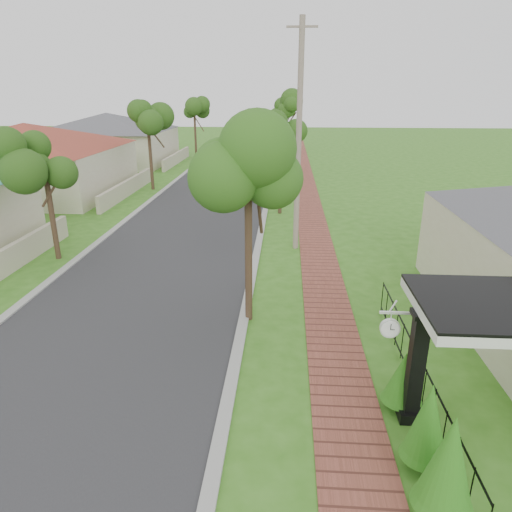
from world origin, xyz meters
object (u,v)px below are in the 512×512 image
(porch_post, at_px, (415,373))
(parked_car_red, at_px, (252,184))
(near_tree, at_px, (248,171))
(parked_car_white, at_px, (268,172))
(station_clock, at_px, (390,327))
(utility_pole, at_px, (299,140))

(porch_post, distance_m, parked_car_red, 22.24)
(parked_car_red, distance_m, near_tree, 17.87)
(parked_car_white, height_order, near_tree, near_tree)
(parked_car_red, bearing_deg, parked_car_white, 70.61)
(near_tree, bearing_deg, parked_car_white, 91.01)
(porch_post, relative_size, station_clock, 3.62)
(utility_pole, height_order, station_clock, utility_pole)
(parked_car_white, bearing_deg, parked_car_red, -106.46)
(utility_pole, bearing_deg, near_tree, -102.52)
(porch_post, distance_m, station_clock, 1.04)
(near_tree, distance_m, utility_pole, 6.92)
(parked_car_white, xyz_separation_m, station_clock, (3.66, -26.43, 1.27))
(near_tree, relative_size, station_clock, 8.09)
(utility_pole, bearing_deg, porch_post, -78.44)
(parked_car_white, distance_m, utility_pole, 16.43)
(station_clock, bearing_deg, parked_car_red, 101.86)
(station_clock, bearing_deg, porch_post, -39.11)
(porch_post, distance_m, utility_pole, 11.77)
(porch_post, relative_size, parked_car_red, 0.61)
(parked_car_white, height_order, station_clock, station_clock)
(parked_car_white, relative_size, near_tree, 0.73)
(station_clock, bearing_deg, near_tree, 130.26)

